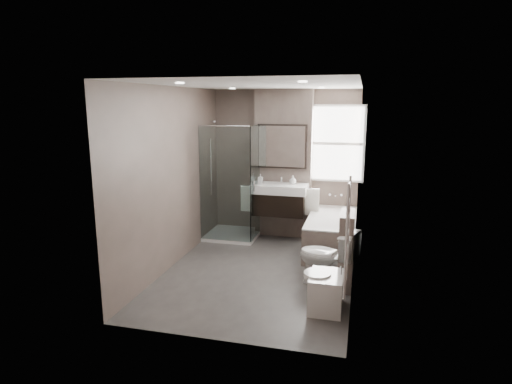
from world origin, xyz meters
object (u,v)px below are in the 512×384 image
(vanity, at_px, (279,199))
(bathtub, at_px, (331,232))
(bidet, at_px, (325,291))
(toilet, at_px, (327,257))

(vanity, relative_size, bathtub, 0.59)
(bathtub, xyz_separation_m, bidet, (0.09, -2.05, -0.09))
(vanity, distance_m, bidet, 2.63)
(bidet, bearing_deg, bathtub, 92.48)
(toilet, distance_m, bidet, 0.70)
(toilet, bearing_deg, vanity, -132.77)
(bathtub, height_order, bidet, bathtub)
(vanity, xyz_separation_m, bidet, (1.01, -2.37, -0.52))
(vanity, bearing_deg, bathtub, -19.37)
(vanity, bearing_deg, toilet, -60.20)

